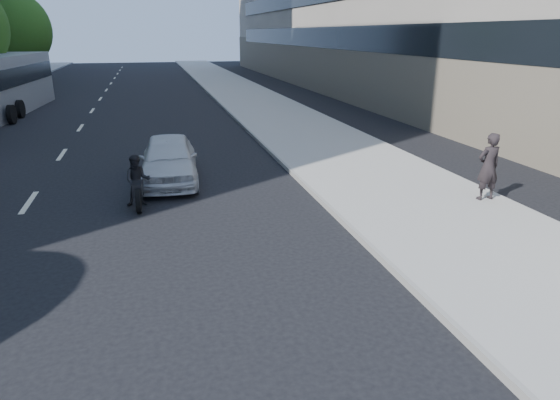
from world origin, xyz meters
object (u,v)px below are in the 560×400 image
object	(u,v)px
pedestrian_woman	(488,167)
white_sedan_near	(169,159)
bus	(4,84)
motorcycle	(138,183)

from	to	relation	value
pedestrian_woman	white_sedan_near	distance (m)	9.47
white_sedan_near	bus	bearing A→B (deg)	119.99
white_sedan_near	pedestrian_woman	bearing A→B (deg)	-24.91
pedestrian_woman	motorcycle	bearing A→B (deg)	-17.18
pedestrian_woman	bus	bearing A→B (deg)	-55.21
pedestrian_woman	white_sedan_near	xyz separation A→B (m)	(-8.35, 4.47, -0.34)
white_sedan_near	bus	world-z (taller)	bus
white_sedan_near	motorcycle	bearing A→B (deg)	-109.79
pedestrian_woman	bus	xyz separation A→B (m)	(-17.10, 21.85, 0.56)
white_sedan_near	motorcycle	size ratio (longest dim) A/B	2.11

